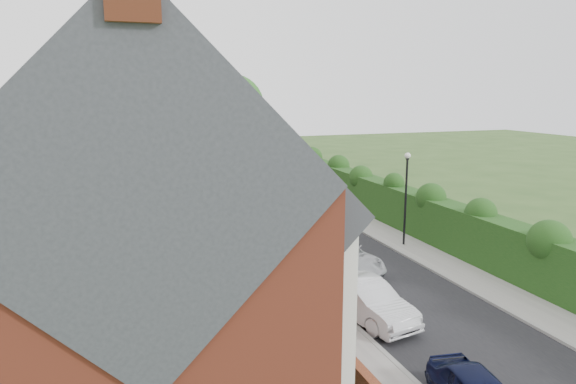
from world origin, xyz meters
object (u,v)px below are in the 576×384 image
car_beige (207,174)px  car_black (194,163)px  car_green (249,208)px  car_red (241,191)px  car_white (258,217)px  lamppost (406,187)px  car_grey (208,170)px  horse (310,211)px  horse_cart (298,199)px  car_silver_a (366,300)px  car_silver_b (339,256)px

car_beige → car_black: (0.00, 7.60, -0.02)m
car_green → car_red: size_ratio=0.94×
car_white → car_red: bearing=87.2°
lamppost → car_grey: lamppost is taller
horse → horse_cart: (0.00, 2.20, 0.34)m
horse_cart → car_silver_a: bearing=-101.5°
car_beige → horse: 17.55m
car_silver_b → horse: bearing=68.9°
car_green → car_beige: car_beige is taller
car_silver_b → car_red: bearing=83.5°
car_green → car_white: bearing=-95.5°
car_green → car_black: car_black is taller
car_black → horse_cart: bearing=-93.3°
car_silver_a → car_red: size_ratio=0.97×
car_red → car_beige: (-0.95, 9.00, 0.02)m
car_grey → car_beige: bearing=-92.5°
car_silver_b → car_red: size_ratio=1.13×
lamppost → car_grey: bearing=103.3°
lamppost → car_red: (-5.45, 14.40, -2.53)m
car_green → car_black: (0.00, 22.40, 0.02)m
car_white → car_green: 2.00m
car_white → car_black: 24.40m
car_silver_b → car_red: car_red is taller
car_silver_a → horse_cart: bearing=67.5°
car_white → car_red: 7.85m
car_white → car_black: (0.00, 24.40, 0.11)m
lamppost → car_silver_a: 10.01m
car_red → car_black: car_black is taller
car_silver_a → car_black: car_black is taller
car_silver_a → car_black: size_ratio=1.00×
car_silver_a → car_red: bearing=76.9°
car_silver_a → car_red: 21.80m
horse_cart → car_green: bearing=176.1°
lamppost → car_red: bearing=110.7°
car_grey → car_black: car_grey is taller
horse_cart → car_grey: bearing=99.8°
car_white → car_green: (0.00, 2.00, 0.09)m
lamppost → car_white: 9.57m
car_silver_b → car_grey: 27.77m
car_silver_b → car_white: 9.06m
car_white → car_beige: size_ratio=0.80×
car_red → horse: size_ratio=2.28×
lamppost → horse_cart: 9.15m
car_silver_a → car_beige: car_beige is taller
car_grey → car_black: (-0.42, 5.60, -0.02)m
car_silver_b → horse: horse is taller
car_grey → horse: size_ratio=2.68×
lamppost → car_beige: 24.39m
car_white → lamppost: bearing=-41.7°
car_red → lamppost: bearing=-83.6°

